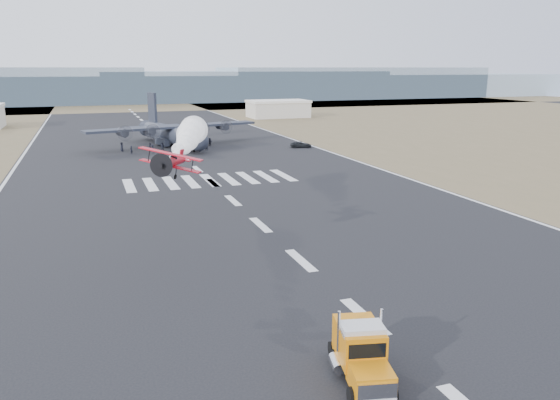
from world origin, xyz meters
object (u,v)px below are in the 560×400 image
semi_truck (361,352)px  crew_a (206,147)px  crew_d (200,147)px  crew_f (210,142)px  support_vehicle (301,145)px  crew_b (150,147)px  crew_c (153,149)px  crew_h (162,147)px  transport_aircraft (171,133)px  crew_g (131,150)px  aerobatic_biplane (172,162)px  hangar_right (278,109)px  crew_e (122,147)px

semi_truck → crew_a: 87.82m
crew_d → crew_f: crew_f is taller
crew_d → support_vehicle: bearing=-4.2°
crew_b → crew_d: crew_d is taller
semi_truck → crew_f: semi_truck is taller
crew_c → crew_h: size_ratio=1.02×
transport_aircraft → crew_h: 8.49m
support_vehicle → crew_c: 31.33m
crew_f → crew_g: crew_f is taller
crew_b → crew_f: (13.25, 3.47, 0.06)m
aerobatic_biplane → semi_truck: bearing=-58.1°
crew_c → semi_truck: bearing=-0.5°
crew_d → crew_f: size_ratio=1.00×
semi_truck → support_vehicle: 90.39m
crew_a → crew_f: crew_f is taller
semi_truck → hangar_right: bearing=85.0°
crew_e → crew_f: (18.90, 1.98, -0.02)m
semi_truck → transport_aircraft: bearing=100.2°
transport_aircraft → crew_g: (-9.38, -9.53, -2.05)m
semi_truck → aerobatic_biplane: aerobatic_biplane is taller
transport_aircraft → support_vehicle: bearing=-39.3°
aerobatic_biplane → crew_b: bearing=100.3°
aerobatic_biplane → crew_d: size_ratio=3.02×
crew_c → support_vehicle: bearing=84.7°
crew_e → crew_g: 4.67m
crew_a → hangar_right: bearing=-98.9°
crew_g → semi_truck: bearing=39.6°
crew_c → crew_e: (-5.69, 4.93, 0.02)m
crew_g → crew_h: (6.39, 1.85, 0.06)m
transport_aircraft → crew_h: (-3.00, -7.69, -1.99)m
crew_c → crew_g: (-4.14, 0.52, -0.07)m
crew_a → crew_f: size_ratio=0.92×
crew_d → hangar_right: bearing=59.5°
crew_d → crew_e: 16.10m
crew_f → crew_h: 11.86m
crew_b → crew_c: 3.43m
transport_aircraft → crew_e: bearing=-168.9°
crew_b → crew_d: size_ratio=0.93×
semi_truck → transport_aircraft: 97.59m
semi_truck → crew_h: 89.81m
crew_g → crew_h: crew_h is taller
aerobatic_biplane → crew_a: bearing=90.7°
transport_aircraft → crew_f: bearing=-35.7°
hangar_right → transport_aircraft: transport_aircraft is taller
crew_g → hangar_right: bearing=177.5°
crew_g → crew_c: bearing=119.0°
hangar_right → crew_d: size_ratio=11.42×
crew_a → crew_e: 17.43m
semi_truck → crew_c: (-1.10, 87.43, -0.72)m
aerobatic_biplane → crew_b: size_ratio=3.24×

